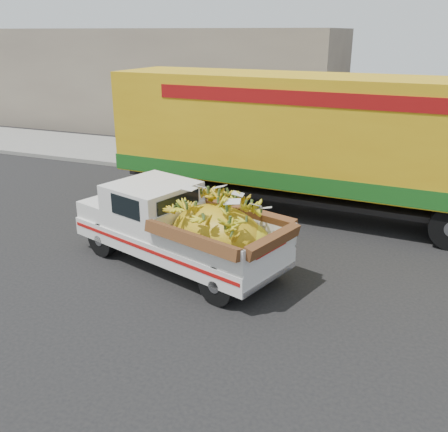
% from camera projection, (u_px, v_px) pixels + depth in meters
% --- Properties ---
extents(ground, '(100.00, 100.00, 0.00)m').
position_uv_depth(ground, '(161.00, 266.00, 11.01)').
color(ground, black).
rests_on(ground, ground).
extents(curb, '(60.00, 0.25, 0.15)m').
position_uv_depth(curb, '(262.00, 180.00, 17.09)').
color(curb, gray).
rests_on(curb, ground).
extents(sidewalk, '(60.00, 4.00, 0.14)m').
position_uv_depth(sidewalk, '(279.00, 166.00, 18.92)').
color(sidewalk, gray).
rests_on(sidewalk, ground).
extents(building_left, '(18.00, 6.00, 5.00)m').
position_uv_depth(building_left, '(165.00, 80.00, 26.04)').
color(building_left, gray).
rests_on(building_left, ground).
extents(pickup_truck, '(5.22, 3.15, 1.72)m').
position_uv_depth(pickup_truck, '(190.00, 230.00, 10.55)').
color(pickup_truck, black).
rests_on(pickup_truck, ground).
extents(semi_trailer, '(12.03, 3.09, 3.80)m').
position_uv_depth(semi_trailer, '(323.00, 140.00, 13.37)').
color(semi_trailer, black).
rests_on(semi_trailer, ground).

